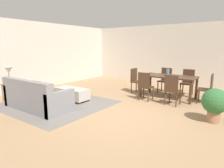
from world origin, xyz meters
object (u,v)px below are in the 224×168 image
(ottoman_table, at_px, (72,93))
(dining_chair_near_right, at_px, (172,88))
(side_table, at_px, (10,87))
(dining_table, at_px, (168,78))
(dining_chair_head_east, at_px, (208,87))
(dining_chair_far_right, at_px, (188,81))
(dining_chair_head_west, at_px, (136,79))
(dining_chair_near_left, at_px, (145,85))
(dining_chair_far_left, at_px, (165,79))
(couch, at_px, (36,98))
(vase_centerpiece, at_px, (168,72))
(table_lamp, at_px, (9,71))
(potted_plant, at_px, (215,103))

(ottoman_table, relative_size, dining_chair_near_right, 1.26)
(side_table, bearing_deg, dining_chair_near_right, 30.63)
(dining_table, bearing_deg, dining_chair_head_east, 0.30)
(ottoman_table, bearing_deg, dining_table, 41.16)
(side_table, xyz_separation_m, dining_chair_far_right, (4.31, 4.13, 0.07))
(dining_chair_far_right, xyz_separation_m, dining_chair_head_west, (-1.66, -0.77, 0.00))
(dining_chair_head_east, bearing_deg, dining_chair_near_left, -155.44)
(dining_chair_far_left, distance_m, dining_chair_head_east, 1.80)
(couch, xyz_separation_m, vase_centerpiece, (2.53, 3.28, 0.57))
(table_lamp, xyz_separation_m, dining_table, (3.88, 3.35, -0.32))
(dining_chair_head_east, bearing_deg, ottoman_table, -149.79)
(dining_chair_far_right, bearing_deg, dining_chair_head_west, -155.01)
(table_lamp, height_order, dining_chair_far_right, table_lamp)
(dining_chair_far_right, xyz_separation_m, dining_chair_head_east, (0.80, -0.77, 0.00))
(dining_table, height_order, dining_chair_far_right, dining_chair_far_right)
(dining_chair_far_left, relative_size, dining_chair_head_west, 1.00)
(table_lamp, distance_m, dining_chair_head_east, 6.13)
(table_lamp, bearing_deg, potted_plant, 18.02)
(dining_table, relative_size, dining_chair_near_right, 1.93)
(vase_centerpiece, bearing_deg, side_table, -139.35)
(dining_chair_near_right, bearing_deg, table_lamp, -149.37)
(ottoman_table, distance_m, potted_plant, 4.13)
(vase_centerpiece, height_order, potted_plant, vase_centerpiece)
(ottoman_table, bearing_deg, dining_chair_far_right, 45.50)
(ottoman_table, xyz_separation_m, dining_chair_far_right, (2.85, 2.90, 0.29))
(dining_table, relative_size, potted_plant, 2.23)
(dining_table, height_order, dining_chair_head_west, dining_chair_head_west)
(side_table, relative_size, dining_chair_head_west, 0.62)
(side_table, distance_m, dining_chair_near_left, 4.27)
(couch, xyz_separation_m, ottoman_table, (0.13, 1.20, -0.07))
(ottoman_table, height_order, dining_chair_far_right, dining_chair_far_right)
(dining_chair_near_left, xyz_separation_m, dining_chair_head_east, (1.71, 0.78, 0.00))
(dining_chair_far_left, distance_m, potted_plant, 3.11)
(dining_chair_far_right, distance_m, dining_chair_head_east, 1.12)
(dining_chair_near_right, relative_size, dining_chair_head_east, 1.00)
(couch, xyz_separation_m, dining_chair_near_right, (2.97, 2.51, 0.22))
(dining_chair_far_left, relative_size, dining_chair_far_right, 1.00)
(ottoman_table, height_order, side_table, side_table)
(table_lamp, xyz_separation_m, dining_chair_near_right, (4.30, 2.55, -0.46))
(side_table, relative_size, table_lamp, 1.09)
(dining_table, distance_m, dining_chair_far_right, 0.90)
(dining_table, bearing_deg, side_table, -139.21)
(side_table, relative_size, dining_chair_near_right, 0.62)
(dining_chair_near_left, height_order, potted_plant, dining_chair_near_left)
(ottoman_table, xyz_separation_m, dining_table, (2.43, 2.12, 0.44))
(table_lamp, xyz_separation_m, dining_chair_head_west, (2.65, 3.36, -0.46))
(side_table, bearing_deg, dining_chair_far_right, 43.79)
(vase_centerpiece, distance_m, potted_plant, 2.30)
(side_table, bearing_deg, table_lamp, 14.04)
(dining_chair_far_left, bearing_deg, potted_plant, -48.54)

